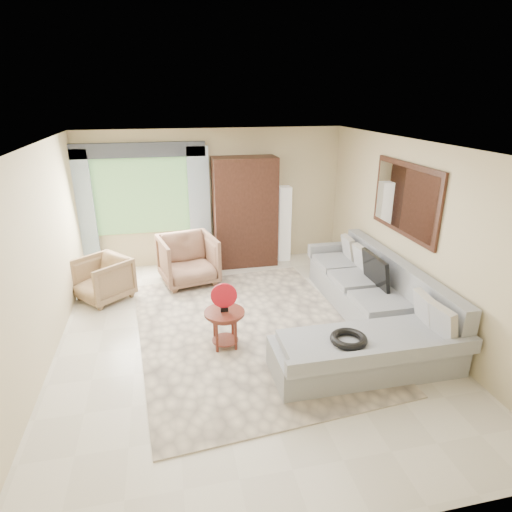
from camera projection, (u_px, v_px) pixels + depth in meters
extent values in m
plane|color=silver|center=(244.00, 336.00, 6.00)|extent=(6.00, 6.00, 0.00)
cube|color=beige|center=(248.00, 330.00, 6.13)|extent=(3.34, 4.25, 0.02)
cube|color=gray|center=(361.00, 294.00, 6.79)|extent=(0.90, 2.40, 0.40)
cube|color=gray|center=(366.00, 356.00, 5.18)|extent=(2.30, 0.80, 0.40)
cube|color=gray|center=(398.00, 276.00, 6.33)|extent=(0.20, 3.20, 0.50)
cube|color=gray|center=(332.00, 249.00, 7.85)|extent=(0.90, 0.16, 0.22)
cube|color=gray|center=(387.00, 357.00, 4.67)|extent=(2.30, 0.10, 0.18)
cube|color=black|center=(376.00, 270.00, 6.37)|extent=(0.14, 0.74, 0.48)
torus|color=black|center=(349.00, 339.00, 4.91)|extent=(0.43, 0.43, 0.09)
cylinder|color=#4D1C14|center=(224.00, 313.00, 5.56)|extent=(0.53, 0.53, 0.04)
cylinder|color=#4D1C14|center=(225.00, 331.00, 5.66)|extent=(0.35, 0.35, 0.48)
cylinder|color=red|center=(224.00, 296.00, 5.47)|extent=(0.34, 0.07, 0.34)
imported|color=#91724F|center=(103.00, 279.00, 6.97)|extent=(1.09, 1.08, 0.71)
imported|color=brown|center=(188.00, 260.00, 7.56)|extent=(1.11, 1.13, 0.87)
imported|color=#999999|center=(107.00, 268.00, 7.69)|extent=(0.55, 0.52, 0.51)
cube|color=black|center=(245.00, 212.00, 8.22)|extent=(1.20, 0.55, 2.10)
cube|color=silver|center=(284.00, 224.00, 8.54)|extent=(0.24, 0.24, 1.50)
cube|color=#669E59|center=(142.00, 196.00, 7.95)|extent=(1.80, 0.04, 1.40)
cube|color=#9EB7CC|center=(84.00, 214.00, 7.74)|extent=(0.40, 0.08, 2.30)
cube|color=#9EB7CC|center=(200.00, 208.00, 8.16)|extent=(0.40, 0.08, 2.30)
cube|color=#1E232D|center=(137.00, 150.00, 7.58)|extent=(2.40, 0.12, 0.26)
cube|color=black|center=(405.00, 199.00, 6.19)|extent=(0.04, 1.70, 1.05)
cube|color=white|center=(404.00, 199.00, 6.19)|extent=(0.02, 1.54, 0.90)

